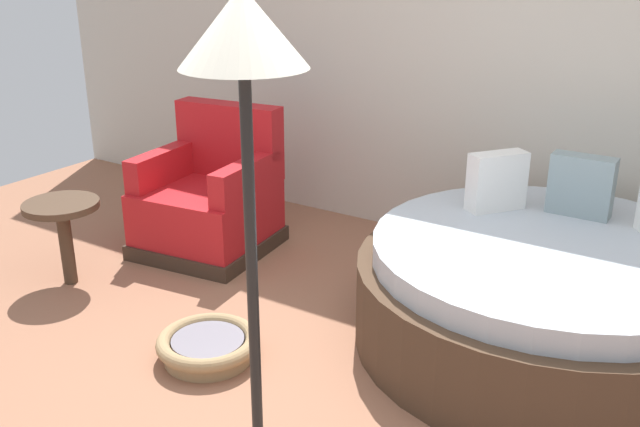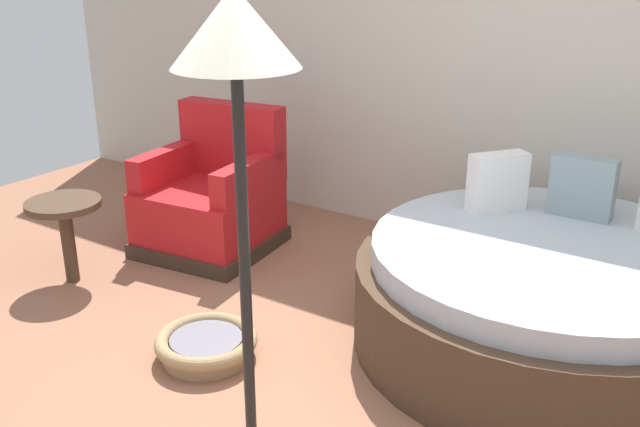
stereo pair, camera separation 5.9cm
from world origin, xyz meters
TOP-DOWN VIEW (x-y plane):
  - ground_plane at (0.00, 0.00)m, footprint 8.00×8.00m
  - back_wall at (0.00, 2.28)m, footprint 8.00×0.12m
  - round_daybed at (0.63, 1.17)m, footprint 1.92×1.92m
  - red_armchair at (-1.62, 1.21)m, footprint 0.88×0.88m
  - pet_basket at (-0.72, 0.12)m, footprint 0.51×0.51m
  - side_table at (-1.99, 0.32)m, footprint 0.44×0.44m
  - floor_lamp at (0.04, -0.46)m, footprint 0.40×0.40m

SIDE VIEW (x-z plane):
  - ground_plane at x=0.00m, z-range -0.02..0.00m
  - pet_basket at x=-0.72m, z-range 0.01..0.14m
  - round_daybed at x=0.63m, z-range -0.17..0.73m
  - red_armchair at x=-1.62m, z-range -0.14..0.80m
  - side_table at x=-1.99m, z-range 0.17..0.69m
  - back_wall at x=0.00m, z-range 0.00..2.74m
  - floor_lamp at x=0.04m, z-range 0.62..2.44m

